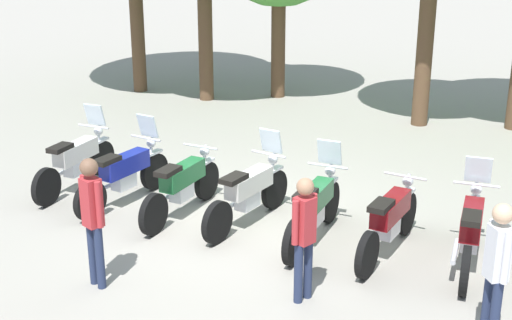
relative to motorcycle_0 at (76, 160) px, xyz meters
The scene contains 11 objects.
ground_plane 3.36m from the motorcycle_0, 10.51° to the right, with size 80.00×80.00×0.00m, color gray.
motorcycle_0 is the anchor object (origin of this frame).
motorcycle_1 1.14m from the motorcycle_0, 16.52° to the right, with size 0.80×2.15×1.37m.
motorcycle_2 2.23m from the motorcycle_0, 12.91° to the right, with size 0.70×2.18×0.99m.
motorcycle_3 3.31m from the motorcycle_0, ahead, with size 0.83×2.13×1.37m.
motorcycle_4 4.42m from the motorcycle_0, 10.14° to the right, with size 0.65×2.19×1.37m.
motorcycle_5 5.51m from the motorcycle_0, ahead, with size 0.77×2.16×0.99m.
motorcycle_6 6.59m from the motorcycle_0, ahead, with size 0.62×2.19×1.37m.
person_0 7.36m from the motorcycle_0, 22.33° to the right, with size 0.30×0.39×1.69m.
person_1 5.25m from the motorcycle_0, 28.15° to the right, with size 0.29×0.39×1.60m.
person_2 3.58m from the motorcycle_0, 55.24° to the right, with size 0.39×0.31×1.72m.
Camera 1 is at (3.12, -9.42, 4.54)m, focal length 49.89 mm.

